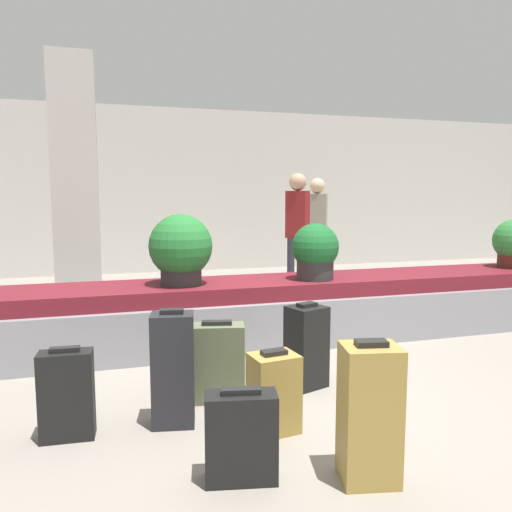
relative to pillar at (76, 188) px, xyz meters
The scene contains 15 objects.
ground_plane 3.90m from the pillar, 59.48° to the right, with size 18.00×18.00×0.00m, color gray.
back_wall 3.78m from the pillar, 61.44° to the left, with size 18.00×0.06×3.20m.
carousel 2.86m from the pillar, 44.82° to the right, with size 8.73×0.98×0.64m.
pillar is the anchor object (origin of this frame).
suitcase_0 3.73m from the pillar, 88.45° to the right, with size 0.33×0.18×0.58m.
suitcase_1 3.83m from the pillar, 59.45° to the right, with size 0.34×0.32×0.67m.
suitcase_2 3.76m from the pillar, 77.88° to the right, with size 0.31×0.26×0.77m.
suitcase_3 4.88m from the pillar, 69.58° to the right, with size 0.34×0.30×0.76m.
suitcase_4 3.62m from the pillar, 70.91° to the right, with size 0.43×0.27×0.60m.
suitcase_5 4.21m from the pillar, 70.28° to the right, with size 0.32×0.27×0.53m.
suitcase_6 4.56m from the pillar, 76.67° to the right, with size 0.40×0.24×0.51m.
potted_plant_0 2.20m from the pillar, 60.54° to the right, with size 0.61×0.61×0.69m.
potted_plant_2 3.15m from the pillar, 38.48° to the right, with size 0.48×0.48×0.58m.
traveler_0 3.80m from the pillar, 13.96° to the left, with size 0.37×0.32×1.78m.
traveler_1 3.12m from the pillar, ahead, with size 0.35×0.35×1.83m.
Camera 1 is at (-1.43, -3.57, 1.49)m, focal length 35.00 mm.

